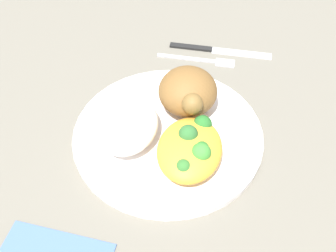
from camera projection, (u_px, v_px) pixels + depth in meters
ground_plane at (168, 137)px, 0.58m from camera, size 2.00×2.00×0.00m
plate at (168, 134)px, 0.57m from camera, size 0.28×0.28×0.02m
roasted_chicken at (188, 92)px, 0.57m from camera, size 0.10×0.09×0.07m
rice_pile at (128, 126)px, 0.54m from camera, size 0.11×0.09×0.04m
mac_cheese_with_broccoli at (191, 148)px, 0.52m from camera, size 0.11×0.09×0.05m
fork at (201, 59)px, 0.70m from camera, size 0.02×0.14×0.01m
knife at (211, 49)px, 0.72m from camera, size 0.02×0.19×0.01m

